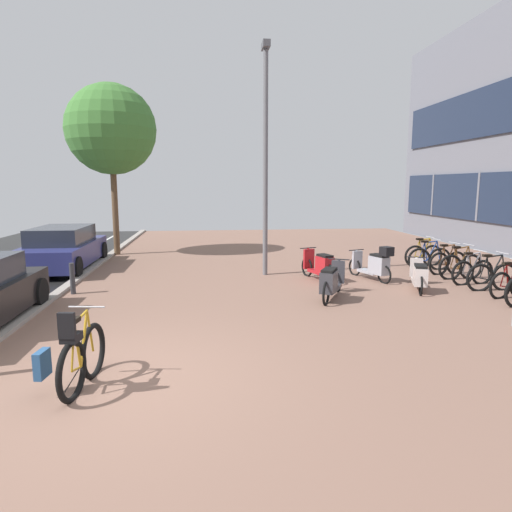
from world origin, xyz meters
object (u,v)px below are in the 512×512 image
object	(u,v)px
lamp_post	(265,151)
street_tree	(111,130)
bicycle_rack_03	(472,272)
bicycle_rack_07	(423,255)
scooter_far	(331,282)
scooter_extra	(419,276)
bicycle_rack_04	(461,267)
bicycle_rack_01	(510,284)
bollard_far	(72,279)
parked_car_far	(63,248)
bicycle_foreground	(79,358)
bicycle_rack_05	(448,263)
scooter_mid	(375,264)
bicycle_rack_02	(492,277)
bicycle_rack_06	(429,259)
scooter_near	(320,266)

from	to	relation	value
lamp_post	street_tree	size ratio (longest dim) A/B	1.04
bicycle_rack_03	bicycle_rack_07	world-z (taller)	bicycle_rack_07
bicycle_rack_03	scooter_far	distance (m)	4.27
bicycle_rack_07	scooter_extra	bearing A→B (deg)	-118.39
bicycle_rack_04	scooter_far	distance (m)	4.57
bicycle_rack_01	bollard_far	size ratio (longest dim) A/B	1.68
bicycle_rack_04	parked_car_far	world-z (taller)	parked_car_far
bicycle_foreground	lamp_post	distance (m)	8.41
bollard_far	bicycle_rack_01	bearing A→B (deg)	-8.31
bicycle_rack_04	street_tree	bearing A→B (deg)	151.48
bicycle_rack_03	bicycle_rack_05	bearing A→B (deg)	86.06
bicycle_rack_07	scooter_extra	distance (m)	3.74
parked_car_far	bollard_far	distance (m)	3.74
bicycle_rack_03	scooter_mid	bearing A→B (deg)	162.27
bicycle_rack_02	bollard_far	bearing A→B (deg)	175.54
parked_car_far	scooter_extra	bearing A→B (deg)	-22.94
scooter_mid	parked_car_far	size ratio (longest dim) A/B	0.39
bicycle_foreground	bicycle_rack_04	distance (m)	10.47
bicycle_foreground	bicycle_rack_02	bearing A→B (deg)	26.99
bicycle_rack_07	bicycle_rack_05	bearing A→B (deg)	-88.22
bicycle_rack_03	scooter_extra	xyz separation A→B (m)	(-1.72, -0.50, 0.05)
bicycle_rack_01	scooter_mid	world-z (taller)	scooter_mid
bicycle_rack_01	street_tree	distance (m)	13.65
bicycle_rack_04	bicycle_rack_01	bearing A→B (deg)	-90.39
bicycle_rack_05	scooter_far	size ratio (longest dim) A/B	0.77
bicycle_rack_06	street_tree	size ratio (longest dim) A/B	0.22
bicycle_rack_01	scooter_extra	world-z (taller)	bicycle_rack_01
scooter_near	scooter_extra	bearing A→B (deg)	-33.30
bicycle_rack_04	lamp_post	xyz separation A→B (m)	(-5.35, 1.22, 3.19)
bicycle_rack_02	bicycle_rack_06	xyz separation A→B (m)	(-0.20, 2.78, 0.00)
bicycle_foreground	bicycle_rack_07	size ratio (longest dim) A/B	1.09
bicycle_rack_03	bollard_far	size ratio (longest dim) A/B	1.70
bicycle_rack_06	parked_car_far	distance (m)	11.44
bicycle_rack_06	bollard_far	bearing A→B (deg)	-168.85
bicycle_rack_05	scooter_mid	size ratio (longest dim) A/B	0.79
bicycle_rack_06	bollard_far	distance (m)	10.26
bicycle_rack_04	bicycle_rack_06	distance (m)	1.41
bicycle_foreground	parked_car_far	world-z (taller)	parked_car_far
bicycle_rack_04	scooter_near	world-z (taller)	bicycle_rack_04
bicycle_rack_04	bicycle_rack_07	xyz separation A→B (m)	(-0.03, 2.09, -0.01)
bicycle_rack_05	scooter_extra	world-z (taller)	bicycle_rack_05
bicycle_rack_02	scooter_extra	bearing A→B (deg)	173.95
scooter_extra	bollard_far	size ratio (longest dim) A/B	2.26
bicycle_foreground	scooter_near	xyz separation A→B (m)	(4.74, 6.04, 0.00)
scooter_extra	scooter_near	bearing A→B (deg)	146.70
bicycle_rack_01	street_tree	world-z (taller)	street_tree
bicycle_rack_03	bicycle_rack_05	size ratio (longest dim) A/B	0.99
scooter_near	lamp_post	size ratio (longest dim) A/B	0.26
bicycle_rack_03	parked_car_far	xyz separation A→B (m)	(-11.44, 3.61, 0.30)
bicycle_rack_01	scooter_far	bearing A→B (deg)	175.79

